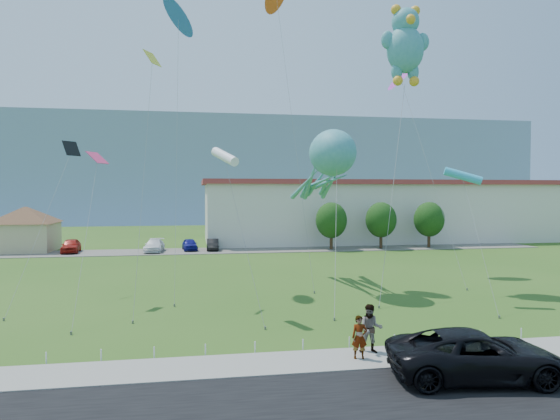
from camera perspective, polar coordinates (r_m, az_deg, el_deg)
The scene contains 27 objects.
ground at distance 22.91m, azimuth 4.45°, elevation -14.66°, with size 160.00×160.00×0.00m, color #2E5518.
sidewalk at distance 20.36m, azimuth 6.42°, elevation -16.68°, with size 80.00×2.50×0.10m, color gray.
parking_strip at distance 56.91m, azimuth -4.18°, elevation -4.60°, with size 70.00×6.00×0.06m, color #59544C.
hill_ridge at distance 141.51m, azimuth -7.48°, elevation 4.39°, with size 160.00×50.00×25.00m, color #728F9E.
pavilion at distance 62.24m, azimuth -27.06°, elevation -1.48°, with size 9.20×9.20×5.00m.
warehouse at distance 72.46m, azimuth 16.01°, elevation -0.01°, with size 61.00×15.00×8.20m.
rope_fence at distance 21.63m, azimuth 5.32°, elevation -14.99°, with size 26.05×0.05×0.50m.
tree_near at distance 57.46m, azimuth 5.88°, elevation -1.18°, with size 3.60×3.60×5.47m.
tree_mid at distance 59.35m, azimuth 11.47°, elevation -1.11°, with size 3.60×3.60×5.47m.
tree_far at distance 61.76m, azimuth 16.67°, elevation -1.03°, with size 3.60×3.60×5.47m.
suv at distance 19.34m, azimuth 21.56°, elevation -15.16°, with size 2.81×6.10×1.70m, color black.
pedestrian_left at distance 20.26m, azimuth 9.07°, elevation -14.16°, with size 0.61×0.40×1.67m, color gray.
pedestrian_right at distance 21.00m, azimuth 10.34°, elevation -13.18°, with size 0.95×0.74×1.96m, color gray.
parked_car_red at distance 58.82m, azimuth -22.77°, elevation -3.78°, with size 1.76×4.39×1.49m, color #A91E14.
parked_car_white at distance 56.80m, azimuth -14.17°, elevation -3.96°, with size 1.88×4.62×1.34m, color white.
parked_car_blue at distance 57.42m, azimuth -10.28°, elevation -3.89°, with size 1.53×3.81×1.30m, color navy.
parked_car_black at distance 57.14m, azimuth -7.70°, elevation -3.93°, with size 1.32×3.80×1.25m, color black.
octopus_kite at distance 33.97m, azimuth 5.49°, elevation 5.19°, with size 3.41×13.89×10.68m.
teddy_bear_kite at distance 37.77m, azimuth 14.13°, elevation 17.97°, with size 6.12×7.71×19.65m.
small_kite_black at distance 35.39m, azimuth -23.33°, elevation 4.86°, with size 2.26×8.66×9.95m.
small_kite_orange at distance 39.90m, azimuth -0.32°, elevation 22.84°, with size 2.56×6.26×22.04m.
small_kite_pink at distance 31.22m, azimuth -20.38°, elevation 4.01°, with size 1.29×8.06×9.10m.
small_kite_white at distance 26.83m, azimuth -6.29°, elevation 5.96°, with size 2.01×4.48×8.93m.
small_kite_purple at distance 43.85m, azimuth 13.78°, elevation 14.13°, with size 1.96×9.65×16.90m.
small_kite_blue at distance 37.81m, azimuth -11.54°, elevation 20.20°, with size 1.80×7.72×19.57m.
small_kite_cyan at distance 31.91m, azimuth 20.19°, elevation 3.59°, with size 0.55×5.39×8.01m.
small_kite_yellow at distance 31.84m, azimuth -14.63°, elevation 13.43°, with size 1.29×6.96×15.29m.
Camera 1 is at (-5.36, -21.28, 6.57)m, focal length 32.00 mm.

